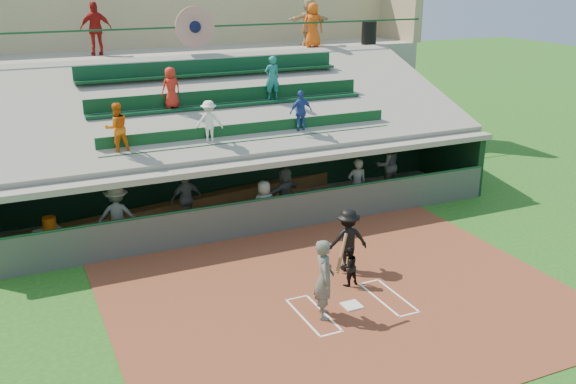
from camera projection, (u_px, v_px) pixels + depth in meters
name	position (u px, v px, depth m)	size (l,w,h in m)	color
ground	(352.00, 307.00, 15.25)	(100.00, 100.00, 0.00)	#215818
dirt_slab	(341.00, 297.00, 15.67)	(11.00, 9.00, 0.02)	brown
home_plate	(352.00, 305.00, 15.24)	(0.43, 0.43, 0.03)	white
batters_box_chalk	(352.00, 306.00, 15.24)	(2.65, 1.85, 0.01)	white
dugout_floor	(249.00, 214.00, 21.05)	(16.00, 3.50, 0.04)	gray
concourse_slab	(188.00, 107.00, 26.11)	(20.00, 3.00, 4.60)	gray
grandstand	(211.00, 123.00, 23.54)	(20.40, 10.40, 7.80)	#4D534D
batter_at_plate	(324.00, 278.00, 14.50)	(0.96, 0.82, 1.95)	#51534E
catcher	(349.00, 266.00, 16.10)	(0.51, 0.39, 1.04)	black
home_umpire	(348.00, 240.00, 16.85)	(1.10, 0.63, 1.70)	black
dugout_bench	(230.00, 197.00, 21.86)	(15.27, 0.46, 0.46)	olive
white_table	(50.00, 241.00, 18.09)	(0.72, 0.54, 0.63)	white
water_cooler	(49.00, 224.00, 17.97)	(0.38, 0.38, 0.38)	#DE5F0D
dugout_player_a	(117.00, 215.00, 18.31)	(1.18, 0.68, 1.82)	#60625D
dugout_player_b	(186.00, 199.00, 19.77)	(1.02, 0.42, 1.74)	#61635E
dugout_player_c	(264.00, 205.00, 19.45)	(0.77, 0.50, 1.57)	#61645F
dugout_player_d	(285.00, 191.00, 20.69)	(1.46, 0.47, 1.57)	#535651
dugout_player_e	(357.00, 184.00, 21.07)	(0.64, 0.42, 1.75)	#52544F
dugout_player_f	(387.00, 165.00, 22.85)	(0.94, 0.74, 1.94)	#5D605B
trash_bin	(369.00, 33.00, 27.13)	(0.63, 0.63, 0.94)	black
concourse_staff_a	(96.00, 29.00, 23.41)	(1.13, 0.47, 1.92)	#A41412
concourse_staff_b	(313.00, 25.00, 26.00)	(0.87, 0.56, 1.77)	#E64D0D
concourse_staff_c	(309.00, 22.00, 26.60)	(1.79, 0.57, 1.93)	tan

